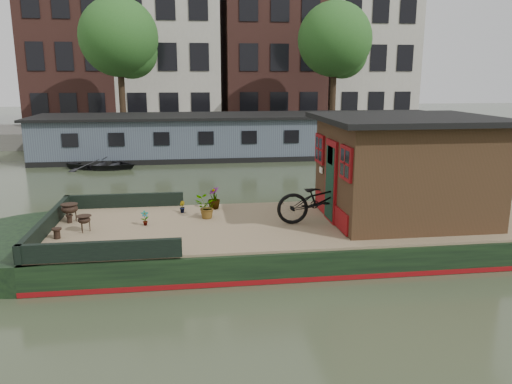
{
  "coord_description": "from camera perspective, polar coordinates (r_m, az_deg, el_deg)",
  "views": [
    {
      "loc": [
        -2.83,
        -10.93,
        3.96
      ],
      "look_at": [
        -1.26,
        0.5,
        1.28
      ],
      "focal_mm": 35.0,
      "sensor_mm": 36.0,
      "label": 1
    }
  ],
  "objects": [
    {
      "name": "brazier_rear",
      "position": [
        12.37,
        -20.5,
        -2.24
      ],
      "size": [
        0.43,
        0.43,
        0.43
      ],
      "primitive_type": null,
      "rotation": [
        0.0,
        0.0,
        -0.09
      ],
      "color": "black",
      "rests_on": "houseboat_deck"
    },
    {
      "name": "houseboat_deck",
      "position": [
        11.77,
        6.43,
        -3.45
      ],
      "size": [
        11.8,
        3.8,
        0.05
      ],
      "primitive_type": "cube",
      "color": "#846D51",
      "rests_on": "houseboat_hull"
    },
    {
      "name": "potted_plant_b",
      "position": [
        12.54,
        -8.45,
        -1.69
      ],
      "size": [
        0.18,
        0.19,
        0.28
      ],
      "primitive_type": "imported",
      "rotation": [
        0.0,
        0.0,
        1.96
      ],
      "color": "brown",
      "rests_on": "houseboat_deck"
    },
    {
      "name": "far_houseboat",
      "position": [
        25.27,
        -1.33,
        6.3
      ],
      "size": [
        20.4,
        4.4,
        2.11
      ],
      "color": "#46535D",
      "rests_on": "ground"
    },
    {
      "name": "potted_plant_c",
      "position": [
        11.91,
        -5.76,
        -1.75
      ],
      "size": [
        0.53,
        0.47,
        0.55
      ],
      "primitive_type": "imported",
      "rotation": [
        0.0,
        0.0,
        3.24
      ],
      "color": "#A1532E",
      "rests_on": "houseboat_deck"
    },
    {
      "name": "cabin",
      "position": [
        12.21,
        16.6,
        2.72
      ],
      "size": [
        4.0,
        3.5,
        2.42
      ],
      "color": "#332414",
      "rests_on": "houseboat_deck"
    },
    {
      "name": "brazier_front",
      "position": [
        11.5,
        -19.02,
        -3.43
      ],
      "size": [
        0.45,
        0.45,
        0.37
      ],
      "primitive_type": null,
      "rotation": [
        0.0,
        0.0,
        0.42
      ],
      "color": "black",
      "rests_on": "houseboat_deck"
    },
    {
      "name": "bicycle",
      "position": [
        11.56,
        7.62,
        -0.8
      ],
      "size": [
        2.14,
        0.76,
        1.12
      ],
      "primitive_type": "imported",
      "rotation": [
        0.0,
        0.0,
        1.58
      ],
      "color": "black",
      "rests_on": "houseboat_deck"
    },
    {
      "name": "quay",
      "position": [
        31.75,
        -2.67,
        6.74
      ],
      "size": [
        60.0,
        6.0,
        0.9
      ],
      "primitive_type": "cube",
      "color": "#47443F",
      "rests_on": "ground"
    },
    {
      "name": "ground",
      "position": [
        11.97,
        6.36,
        -6.32
      ],
      "size": [
        120.0,
        120.0,
        0.0
      ],
      "primitive_type": "plane",
      "color": "#323D27",
      "rests_on": "ground"
    },
    {
      "name": "tree_left",
      "position": [
        30.27,
        -15.11,
        16.33
      ],
      "size": [
        4.4,
        4.4,
        7.4
      ],
      "color": "#332316",
      "rests_on": "quay"
    },
    {
      "name": "potted_plant_d",
      "position": [
        12.77,
        -4.82,
        -0.68
      ],
      "size": [
        0.4,
        0.4,
        0.56
      ],
      "primitive_type": "imported",
      "rotation": [
        0.0,
        0.0,
        5.06
      ],
      "color": "#986129",
      "rests_on": "houseboat_deck"
    },
    {
      "name": "potted_plant_a",
      "position": [
        11.6,
        -12.58,
        -2.93
      ],
      "size": [
        0.21,
        0.18,
        0.35
      ],
      "primitive_type": "imported",
      "rotation": [
        0.0,
        0.0,
        0.33
      ],
      "color": "brown",
      "rests_on": "houseboat_deck"
    },
    {
      "name": "bollard_stbd",
      "position": [
        11.24,
        -21.8,
        -4.41
      ],
      "size": [
        0.2,
        0.2,
        0.22
      ],
      "primitive_type": "cylinder",
      "color": "black",
      "rests_on": "houseboat_deck"
    },
    {
      "name": "townhouse_row",
      "position": [
        38.75,
        -3.54,
        18.91
      ],
      "size": [
        27.25,
        8.0,
        16.5
      ],
      "color": "#582F27",
      "rests_on": "ground"
    },
    {
      "name": "tree_right",
      "position": [
        31.37,
        9.21,
        16.47
      ],
      "size": [
        4.4,
        4.4,
        7.4
      ],
      "color": "#332316",
      "rests_on": "quay"
    },
    {
      "name": "dinghy",
      "position": [
        22.92,
        -17.15,
        3.36
      ],
      "size": [
        3.56,
        3.0,
        0.63
      ],
      "primitive_type": "imported",
      "rotation": [
        0.0,
        0.0,
        1.25
      ],
      "color": "black",
      "rests_on": "ground"
    },
    {
      "name": "bow_bulwark",
      "position": [
        11.59,
        -18.67,
        -3.32
      ],
      "size": [
        3.0,
        4.0,
        0.35
      ],
      "color": "black",
      "rests_on": "houseboat_deck"
    },
    {
      "name": "bollard_port",
      "position": [
        12.33,
        -20.53,
        -2.89
      ],
      "size": [
        0.16,
        0.16,
        0.18
      ],
      "primitive_type": "cylinder",
      "color": "black",
      "rests_on": "houseboat_deck"
    },
    {
      "name": "houseboat_hull",
      "position": [
        11.63,
        -0.02,
        -5.39
      ],
      "size": [
        14.01,
        4.02,
        0.6
      ],
      "color": "black",
      "rests_on": "ground"
    }
  ]
}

